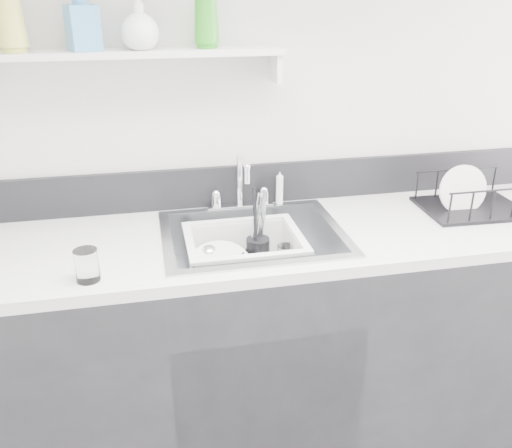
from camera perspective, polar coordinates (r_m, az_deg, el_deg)
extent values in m
cube|color=silver|center=(2.08, -2.04, 11.95)|extent=(3.50, 0.02, 2.60)
cube|color=black|center=(2.16, -0.28, -12.68)|extent=(3.20, 0.62, 0.88)
cube|color=silver|center=(1.93, -0.31, -1.59)|extent=(3.20, 0.62, 0.04)
cube|color=black|center=(2.16, -1.91, 4.12)|extent=(3.20, 0.02, 0.16)
cube|color=silver|center=(2.15, -1.68, 1.93)|extent=(0.26, 0.06, 0.02)
cylinder|color=silver|center=(2.12, -4.22, 2.41)|extent=(0.04, 0.04, 0.05)
cylinder|color=silver|center=(2.15, 0.80, 2.79)|extent=(0.04, 0.04, 0.05)
cylinder|color=silver|center=(2.11, -1.72, 4.51)|extent=(0.02, 0.02, 0.20)
cylinder|color=silver|center=(2.01, -1.37, 6.65)|extent=(0.02, 0.15, 0.02)
cylinder|color=white|center=(2.16, 2.49, 3.79)|extent=(0.03, 0.03, 0.14)
cube|color=silver|center=(1.95, -12.43, 17.19)|extent=(1.00, 0.16, 0.02)
cube|color=silver|center=(2.01, 2.06, 16.17)|extent=(0.02, 0.14, 0.10)
cylinder|color=white|center=(1.94, -3.46, -5.51)|extent=(0.24, 0.24, 0.01)
cylinder|color=white|center=(1.94, -3.34, -5.05)|extent=(0.23, 0.23, 0.01)
cylinder|color=white|center=(1.92, -3.79, -4.27)|extent=(0.26, 0.26, 0.10)
cylinder|color=black|center=(2.01, 0.21, -2.95)|extent=(0.09, 0.09, 0.11)
cylinder|color=silver|center=(1.98, -0.19, -0.34)|extent=(0.01, 0.05, 0.21)
cylinder|color=silver|center=(1.97, 0.66, -0.77)|extent=(0.02, 0.04, 0.19)
cylinder|color=black|center=(1.96, -0.10, 0.18)|extent=(0.01, 0.06, 0.23)
cylinder|color=white|center=(2.00, 3.12, -3.46)|extent=(0.07, 0.07, 0.09)
cylinder|color=white|center=(1.68, -17.37, -4.17)|extent=(0.09, 0.09, 0.10)
imported|color=white|center=(1.93, 2.22, -5.40)|extent=(0.14, 0.14, 0.03)
imported|color=#C8C551|center=(1.96, -24.62, 19.67)|extent=(0.10, 0.10, 0.24)
imported|color=#4692C3|center=(1.93, -17.87, 20.05)|extent=(0.12, 0.12, 0.21)
imported|color=white|center=(1.92, -12.18, 19.85)|extent=(0.16, 0.16, 0.16)
imported|color=#28931B|center=(1.94, -5.28, 21.22)|extent=(0.11, 0.11, 0.22)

